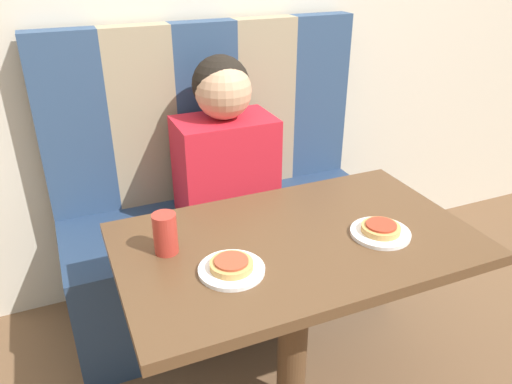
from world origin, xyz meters
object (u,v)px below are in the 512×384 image
plate_left (232,270)px  plate_right (380,233)px  pizza_left (231,264)px  drinking_cup (165,234)px  pizza_right (381,228)px  person (224,140)px

plate_left → plate_right: 0.48m
pizza_left → drinking_cup: size_ratio=0.97×
plate_left → pizza_left: pizza_left is taller
pizza_right → drinking_cup: (-0.61, 0.16, 0.04)m
person → pizza_left: size_ratio=5.53×
plate_left → drinking_cup: size_ratio=1.49×
plate_right → pizza_left: bearing=-180.0°
pizza_right → plate_right: bearing=90.0°
plate_right → person: bearing=108.6°
person → plate_left: size_ratio=3.59×
person → pizza_left: 0.75m
plate_right → pizza_right: bearing=-90.0°
plate_left → pizza_right: 0.48m
pizza_left → drinking_cup: (-0.13, 0.16, 0.04)m
plate_right → pizza_right: pizza_right is taller
pizza_left → drinking_cup: bearing=129.9°
person → pizza_left: bearing=-108.6°
pizza_right → drinking_cup: bearing=165.2°
drinking_cup → plate_left: bearing=-50.1°
person → drinking_cup: 0.66m
person → pizza_right: person is taller
pizza_right → drinking_cup: drinking_cup is taller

